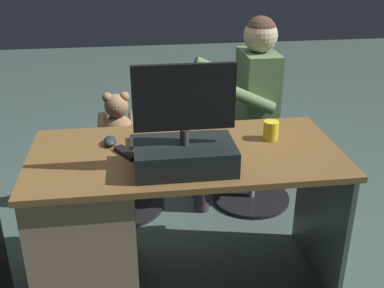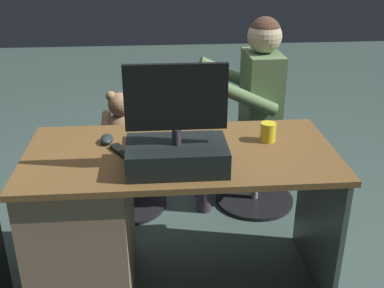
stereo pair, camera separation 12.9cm
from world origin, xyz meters
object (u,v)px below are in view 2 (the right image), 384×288
at_px(monitor, 177,144).
at_px(office_chair_teddy, 124,172).
at_px(computer_mouse, 107,139).
at_px(cup, 268,132).
at_px(keyboard, 171,139).
at_px(teddy_bear, 121,120).
at_px(tv_remote, 121,151).
at_px(person, 249,100).
at_px(desk, 105,219).
at_px(visitor_chair, 256,167).

bearing_deg(monitor, office_chair_teddy, -72.27).
bearing_deg(monitor, computer_mouse, -41.80).
height_order(computer_mouse, cup, cup).
height_order(keyboard, teddy_bear, teddy_bear).
bearing_deg(tv_remote, person, -164.23).
relative_size(tv_remote, office_chair_teddy, 0.29).
distance_m(office_chair_teddy, teddy_bear, 0.35).
distance_m(keyboard, tv_remote, 0.25).
bearing_deg(teddy_bear, person, 177.79).
bearing_deg(computer_mouse, person, -141.98).
distance_m(desk, visitor_chair, 1.17).
distance_m(keyboard, teddy_bear, 0.73).
bearing_deg(teddy_bear, monitor, 107.51).
bearing_deg(visitor_chair, person, -1.30).
height_order(monitor, visitor_chair, monitor).
height_order(desk, computer_mouse, computer_mouse).
bearing_deg(monitor, person, -118.03).
relative_size(tv_remote, visitor_chair, 0.30).
bearing_deg(cup, keyboard, -4.19).
height_order(keyboard, tv_remote, keyboard).
distance_m(monitor, keyboard, 0.29).
distance_m(computer_mouse, office_chair_teddy, 0.82).
height_order(teddy_bear, person, person).
relative_size(tv_remote, teddy_bear, 0.45).
bearing_deg(keyboard, cup, 175.81).
relative_size(cup, tv_remote, 0.60).
xyz_separation_m(desk, visitor_chair, (-0.89, -0.74, -0.15)).
height_order(computer_mouse, person, person).
bearing_deg(tv_remote, visitor_chair, -167.05).
height_order(cup, tv_remote, cup).
xyz_separation_m(monitor, keyboard, (0.01, -0.27, -0.10)).
distance_m(teddy_bear, person, 0.78).
distance_m(desk, monitor, 0.58).
distance_m(monitor, cup, 0.50).
relative_size(desk, office_chair_teddy, 2.66).
xyz_separation_m(computer_mouse, tv_remote, (-0.07, 0.12, -0.01)).
relative_size(visitor_chair, person, 0.42).
height_order(tv_remote, visitor_chair, tv_remote).
bearing_deg(office_chair_teddy, cup, 137.25).
distance_m(keyboard, office_chair_teddy, 0.86).
bearing_deg(keyboard, visitor_chair, -132.07).
height_order(tv_remote, office_chair_teddy, tv_remote).
distance_m(desk, tv_remote, 0.36).
xyz_separation_m(teddy_bear, person, (-0.77, 0.03, 0.12)).
relative_size(computer_mouse, teddy_bear, 0.29).
bearing_deg(teddy_bear, tv_remote, 93.94).
relative_size(cup, teddy_bear, 0.27).
xyz_separation_m(keyboard, teddy_bear, (0.28, -0.66, -0.15)).
xyz_separation_m(monitor, office_chair_teddy, (0.29, -0.92, -0.60)).
height_order(monitor, office_chair_teddy, monitor).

